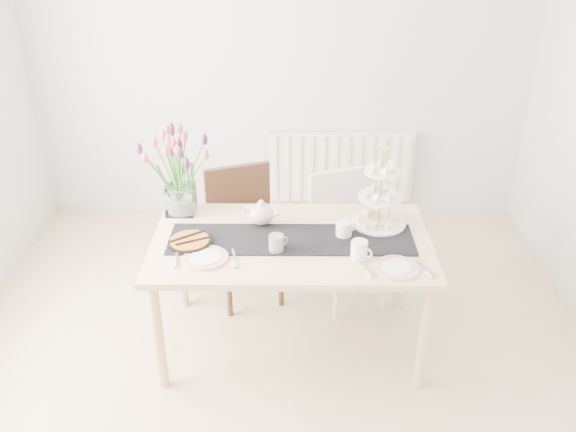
{
  "coord_description": "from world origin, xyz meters",
  "views": [
    {
      "loc": [
        0.09,
        -2.51,
        2.54
      ],
      "look_at": [
        0.07,
        0.44,
        0.93
      ],
      "focal_mm": 38.0,
      "sensor_mm": 36.0,
      "label": 1
    }
  ],
  "objects_px": {
    "cake_stand": "(380,204)",
    "cream_jug": "(344,229)",
    "dining_table": "(291,251)",
    "chair_brown": "(243,224)",
    "chair_white": "(346,227)",
    "plate_left": "(206,258)",
    "teapot": "(261,214)",
    "tart_tin": "(190,242)",
    "mug_white": "(359,250)",
    "mug_grey": "(276,243)",
    "radiator": "(341,167)",
    "plate_right": "(397,268)",
    "tulip_vase": "(177,160)"
  },
  "relations": [
    {
      "from": "tart_tin",
      "to": "plate_left",
      "type": "distance_m",
      "value": 0.19
    },
    {
      "from": "teapot",
      "to": "chair_white",
      "type": "bearing_deg",
      "value": 57.77
    },
    {
      "from": "dining_table",
      "to": "tart_tin",
      "type": "xyz_separation_m",
      "value": [
        -0.57,
        -0.05,
        0.09
      ]
    },
    {
      "from": "chair_brown",
      "to": "cream_jug",
      "type": "height_order",
      "value": "chair_brown"
    },
    {
      "from": "tulip_vase",
      "to": "plate_left",
      "type": "distance_m",
      "value": 0.68
    },
    {
      "from": "mug_white",
      "to": "plate_left",
      "type": "xyz_separation_m",
      "value": [
        -0.83,
        -0.01,
        -0.05
      ]
    },
    {
      "from": "cream_jug",
      "to": "tart_tin",
      "type": "xyz_separation_m",
      "value": [
        -0.88,
        -0.1,
        -0.03
      ]
    },
    {
      "from": "chair_brown",
      "to": "tart_tin",
      "type": "height_order",
      "value": "chair_brown"
    },
    {
      "from": "radiator",
      "to": "plate_left",
      "type": "height_order",
      "value": "plate_left"
    },
    {
      "from": "chair_white",
      "to": "cream_jug",
      "type": "distance_m",
      "value": 0.58
    },
    {
      "from": "radiator",
      "to": "plate_left",
      "type": "bearing_deg",
      "value": -114.72
    },
    {
      "from": "cake_stand",
      "to": "chair_white",
      "type": "bearing_deg",
      "value": 112.39
    },
    {
      "from": "cake_stand",
      "to": "mug_white",
      "type": "height_order",
      "value": "cake_stand"
    },
    {
      "from": "chair_white",
      "to": "plate_right",
      "type": "bearing_deg",
      "value": -97.91
    },
    {
      "from": "cream_jug",
      "to": "plate_right",
      "type": "distance_m",
      "value": 0.43
    },
    {
      "from": "chair_white",
      "to": "mug_white",
      "type": "height_order",
      "value": "chair_white"
    },
    {
      "from": "dining_table",
      "to": "cake_stand",
      "type": "relative_size",
      "value": 3.35
    },
    {
      "from": "tart_tin",
      "to": "plate_left",
      "type": "xyz_separation_m",
      "value": [
        0.11,
        -0.15,
        -0.01
      ]
    },
    {
      "from": "dining_table",
      "to": "chair_brown",
      "type": "relative_size",
      "value": 1.77
    },
    {
      "from": "mug_grey",
      "to": "radiator",
      "type": "bearing_deg",
      "value": 41.99
    },
    {
      "from": "chair_brown",
      "to": "mug_white",
      "type": "height_order",
      "value": "chair_brown"
    },
    {
      "from": "chair_white",
      "to": "tart_tin",
      "type": "xyz_separation_m",
      "value": [
        -0.94,
        -0.6,
        0.24
      ]
    },
    {
      "from": "teapot",
      "to": "plate_right",
      "type": "bearing_deg",
      "value": -9.35
    },
    {
      "from": "dining_table",
      "to": "cake_stand",
      "type": "xyz_separation_m",
      "value": [
        0.52,
        0.18,
        0.21
      ]
    },
    {
      "from": "chair_brown",
      "to": "tulip_vase",
      "type": "bearing_deg",
      "value": -165.05
    },
    {
      "from": "cake_stand",
      "to": "tart_tin",
      "type": "xyz_separation_m",
      "value": [
        -1.09,
        -0.23,
        -0.12
      ]
    },
    {
      "from": "cream_jug",
      "to": "dining_table",
      "type": "bearing_deg",
      "value": 167.17
    },
    {
      "from": "chair_brown",
      "to": "plate_left",
      "type": "bearing_deg",
      "value": -119.49
    },
    {
      "from": "teapot",
      "to": "cake_stand",
      "type": "bearing_deg",
      "value": 23.7
    },
    {
      "from": "tart_tin",
      "to": "tulip_vase",
      "type": "bearing_deg",
      "value": 105.8
    },
    {
      "from": "chair_white",
      "to": "plate_left",
      "type": "relative_size",
      "value": 3.62
    },
    {
      "from": "plate_left",
      "to": "tart_tin",
      "type": "bearing_deg",
      "value": 125.46
    },
    {
      "from": "chair_brown",
      "to": "cake_stand",
      "type": "distance_m",
      "value": 1.0
    },
    {
      "from": "chair_brown",
      "to": "chair_white",
      "type": "bearing_deg",
      "value": -21.84
    },
    {
      "from": "teapot",
      "to": "chair_brown",
      "type": "bearing_deg",
      "value": 133.19
    },
    {
      "from": "teapot",
      "to": "mug_white",
      "type": "bearing_deg",
      "value": -11.07
    },
    {
      "from": "cake_stand",
      "to": "teapot",
      "type": "height_order",
      "value": "cake_stand"
    },
    {
      "from": "teapot",
      "to": "cream_jug",
      "type": "distance_m",
      "value": 0.5
    },
    {
      "from": "plate_right",
      "to": "mug_grey",
      "type": "bearing_deg",
      "value": 164.85
    },
    {
      "from": "tart_tin",
      "to": "mug_white",
      "type": "height_order",
      "value": "mug_white"
    },
    {
      "from": "teapot",
      "to": "cream_jug",
      "type": "bearing_deg",
      "value": 8.07
    },
    {
      "from": "teapot",
      "to": "cream_jug",
      "type": "height_order",
      "value": "teapot"
    },
    {
      "from": "chair_white",
      "to": "cake_stand",
      "type": "height_order",
      "value": "cake_stand"
    },
    {
      "from": "cake_stand",
      "to": "cream_jug",
      "type": "distance_m",
      "value": 0.27
    },
    {
      "from": "mug_white",
      "to": "plate_left",
      "type": "bearing_deg",
      "value": -145.42
    },
    {
      "from": "chair_brown",
      "to": "cream_jug",
      "type": "xyz_separation_m",
      "value": [
        0.63,
        -0.54,
        0.27
      ]
    },
    {
      "from": "radiator",
      "to": "tart_tin",
      "type": "distance_m",
      "value": 2.03
    },
    {
      "from": "mug_white",
      "to": "plate_left",
      "type": "relative_size",
      "value": 0.44
    },
    {
      "from": "radiator",
      "to": "teapot",
      "type": "bearing_deg",
      "value": -111.18
    },
    {
      "from": "mug_grey",
      "to": "mug_white",
      "type": "relative_size",
      "value": 0.92
    }
  ]
}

